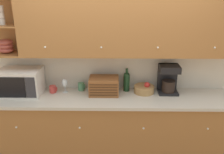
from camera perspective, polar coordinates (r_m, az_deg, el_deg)
ground_plane at (r=3.95m, az=0.04°, el=-14.73°), size 24.00×24.00×0.00m
wall_back at (r=3.42m, az=0.06°, el=3.84°), size 5.51×0.06×2.60m
counter_unit at (r=3.45m, az=-0.02°, el=-11.34°), size 3.13×0.64×0.91m
backsplash_panel at (r=3.42m, az=0.05°, el=1.58°), size 3.11×0.01×0.52m
upper_cabinets at (r=3.12m, az=3.06°, el=11.84°), size 3.11×0.36×0.77m
microwave at (r=3.46m, az=-20.19°, el=-1.09°), size 0.54×0.39×0.34m
mug at (r=3.43m, az=-13.35°, el=-2.72°), size 0.10×0.09×0.09m
wine_glass at (r=3.37m, az=-10.75°, el=-1.46°), size 0.08×0.08×0.19m
mug_blue_second at (r=3.43m, az=-7.01°, el=-2.18°), size 0.09×0.08×0.11m
bread_box at (r=3.28m, az=-1.83°, el=-2.02°), size 0.38×0.29×0.22m
wine_bottle at (r=3.37m, az=3.35°, el=-0.84°), size 0.09×0.09×0.32m
fruit_basket at (r=3.36m, az=7.37°, el=-2.73°), size 0.27×0.27×0.16m
coffee_maker at (r=3.37m, az=12.74°, el=-0.37°), size 0.26×0.23×0.38m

